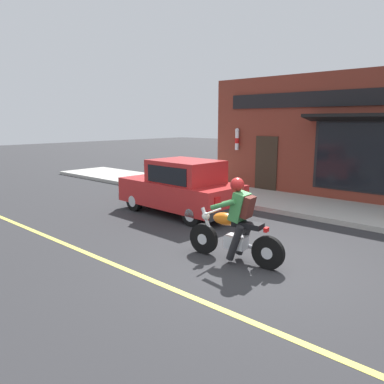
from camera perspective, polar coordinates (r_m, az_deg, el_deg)
The scene contains 6 objects.
ground_plane at distance 7.24m, azimuth 9.78°, elevation -10.80°, with size 80.00×80.00×0.00m, color #2B2B2D.
sidewalk_curb at distance 12.83m, azimuth 10.48°, elevation -0.99°, with size 2.60×22.00×0.14m, color #ADAAA3.
lane_stripe at distance 8.08m, azimuth -16.18°, elevation -8.73°, with size 0.12×19.80×0.01m, color #D1C64C.
storefront_building at distance 13.01m, azimuth 22.84°, elevation 7.57°, with size 1.25×10.18×4.20m.
motorcycle_with_rider at distance 7.13m, azimuth 6.64°, elevation -5.30°, with size 0.61×2.02×1.62m.
car_hatchback at distance 10.71m, azimuth -1.66°, elevation 0.66°, with size 1.78×3.84×1.57m.
Camera 1 is at (-5.73, -3.55, 2.64)m, focal length 35.00 mm.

